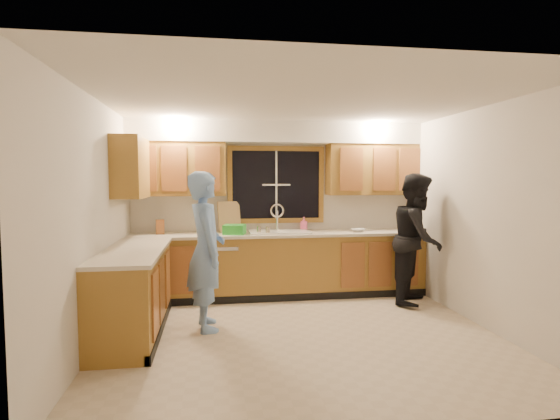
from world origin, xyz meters
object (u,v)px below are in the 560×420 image
Objects in this scene: knife_block at (160,227)px; dishwasher at (220,270)px; soap_bottle at (304,224)px; sink at (279,236)px; man at (206,251)px; woman at (417,238)px; bowl at (358,230)px; dish_crate at (234,229)px; stove at (123,307)px.

dishwasher is at bearing -16.59° from knife_block.
knife_block is 2.07m from soap_bottle.
sink is 4.23× the size of soap_bottle.
man reaches higher than knife_block.
bowl is (-0.66, 0.53, 0.06)m from woman.
dish_crate is at bearing -21.00° from dishwasher.
stove is 3.16× the size of dish_crate.
man is at bearing 137.26° from woman.
dishwasher is 4.03× the size of soap_bottle.
dish_crate is (-0.64, -0.09, 0.12)m from sink.
sink is 0.49× the size of woman.
bowl is at bearing 86.25° from woman.
woman is (2.66, -0.60, 0.47)m from dishwasher.
soap_bottle is 0.80m from bowl.
man reaches higher than bowl.
woman reaches higher than bowl.
woman is 8.66× the size of soap_bottle.
woman reaches higher than sink.
soap_bottle is (0.40, 0.19, 0.16)m from sink.
soap_bottle is at bearing 42.45° from stove.
soap_bottle is (1.25, 0.20, 0.61)m from dishwasher.
bowl reaches higher than stove.
dishwasher is at bearing -16.59° from man.
knife_block is (0.14, 1.91, 0.57)m from stove.
woman reaches higher than dish_crate.
dishwasher is (-0.85, -0.01, -0.45)m from sink.
knife_block reaches higher than stove.
woman is (1.81, -0.61, 0.02)m from sink.
sink is at bearing 8.42° from dish_crate.
woman reaches higher than dishwasher.
stove is 1.99m from knife_block.
man is (-1.01, -1.23, 0.02)m from sink.
woman is at bearing -86.63° from man.
stove is 0.51× the size of woman.
man is 1.47m from knife_block.
dishwasher is 2.04m from stove.
woman is at bearing -11.91° from dish_crate.
sink is at bearing 106.15° from woman.
stove is 2.15m from dish_crate.
dish_crate is (-2.45, 0.52, 0.11)m from woman.
dish_crate is at bearing -179.61° from bowl.
soap_bottle is (-1.41, 0.80, 0.14)m from woman.
sink is 0.49× the size of man.
knife_block is 1.05× the size of bowl.
woman is 8.71× the size of knife_block.
knife_block is at bearing 113.57° from woman.
sink is 1.59m from man.
sink is 0.96× the size of stove.
dishwasher is at bearing 159.00° from dish_crate.
dishwasher is 2.07m from bowl.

